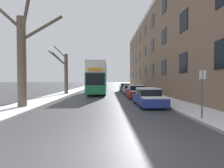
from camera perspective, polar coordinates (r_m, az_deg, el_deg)
The scene contains 14 objects.
ground_plane at distance 4.78m, azimuth -5.97°, elevation -23.49°, with size 320.00×320.00×0.00m, color #424247.
sidewalk_left at distance 57.69m, azimuth -7.70°, elevation -0.52°, with size 2.57×130.00×0.16m.
sidewalk_right at distance 57.62m, azimuth 4.04°, elevation -0.52°, with size 2.57×130.00×0.16m.
terrace_facade_right at distance 28.16m, azimuth 22.77°, elevation 11.67°, with size 9.10×43.01×14.15m.
bare_tree_left_0 at distance 12.43m, azimuth -30.95°, elevation 9.03°, with size 4.52×2.65×7.40m.
bare_tree_left_1 at distance 21.89m, azimuth -17.47°, elevation 4.54°, with size 2.57×3.31×7.21m.
double_decker_bus at distance 23.02m, azimuth -5.27°, elevation 2.65°, with size 2.51×10.78×4.44m.
parked_car_0 at distance 12.30m, azimuth 13.59°, elevation -5.00°, with size 1.82×4.21×1.40m.
parked_car_1 at distance 17.29m, azimuth 9.15°, elevation -3.05°, with size 1.86×4.30×1.45m.
parked_car_2 at distance 22.84m, azimuth 6.54°, elevation -2.09°, with size 1.78×4.14×1.34m.
parked_car_3 at distance 28.29m, azimuth 4.98°, elevation -1.34°, with size 1.85×3.94×1.44m.
oncoming_van at distance 37.13m, azimuth -6.40°, elevation 0.13°, with size 2.06×5.52×2.19m.
pedestrian_left_sidewalk at distance 22.96m, azimuth -16.87°, elevation -1.32°, with size 0.37×0.37×1.72m.
street_sign_post at distance 8.48m, azimuth 31.13°, elevation -2.54°, with size 0.32×0.07×2.54m.
Camera 1 is at (0.34, -4.32, 2.01)m, focal length 24.00 mm.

